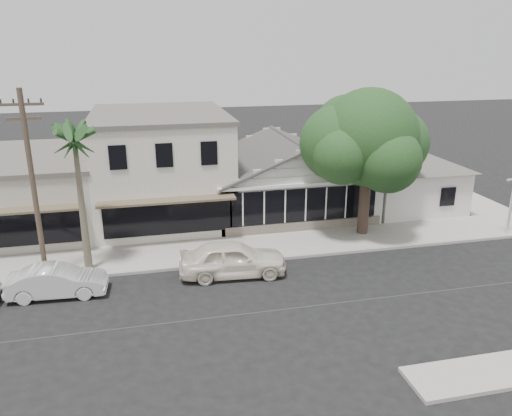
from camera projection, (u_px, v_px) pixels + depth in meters
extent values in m
plane|color=black|center=(254.00, 313.00, 20.95)|extent=(140.00, 140.00, 0.00)
cube|color=#9E9991|center=(73.00, 263.00, 25.48)|extent=(90.00, 3.50, 0.15)
cube|color=silver|center=(286.00, 190.00, 33.10)|extent=(10.00, 8.00, 3.00)
cube|color=black|center=(306.00, 205.00, 29.27)|extent=(8.80, 0.10, 2.00)
cube|color=#60564C|center=(305.00, 227.00, 29.72)|extent=(9.60, 0.18, 0.70)
cube|color=silver|center=(406.00, 186.00, 33.92)|extent=(6.00, 6.00, 3.00)
cube|color=white|center=(510.00, 209.00, 28.81)|extent=(0.12, 0.12, 3.30)
cube|color=silver|center=(162.00, 167.00, 31.78)|extent=(8.00, 10.00, 6.50)
cube|color=beige|center=(13.00, 194.00, 30.23)|extent=(10.00, 10.00, 4.20)
cylinder|color=brown|center=(34.00, 190.00, 22.44)|extent=(0.24, 0.24, 9.00)
cube|color=brown|center=(21.00, 104.00, 21.24)|extent=(1.80, 0.12, 0.12)
cube|color=brown|center=(23.00, 118.00, 21.43)|extent=(1.40, 0.12, 0.12)
imported|color=white|center=(233.00, 258.00, 24.12)|extent=(5.29, 2.45, 1.76)
imported|color=silver|center=(57.00, 281.00, 22.18)|extent=(4.35, 1.72, 1.41)
cylinder|color=#47372B|center=(364.00, 208.00, 28.96)|extent=(0.63, 0.63, 3.37)
sphere|color=#1B3E19|center=(369.00, 137.00, 27.66)|extent=(5.48, 5.48, 5.48)
sphere|color=#1B3E19|center=(394.00, 143.00, 28.81)|extent=(4.00, 4.00, 4.00)
sphere|color=#1B3E19|center=(337.00, 143.00, 27.79)|extent=(4.22, 4.22, 4.22)
sphere|color=#1B3E19|center=(388.00, 160.00, 26.59)|extent=(3.58, 3.58, 3.58)
sphere|color=#1B3E19|center=(347.00, 127.00, 28.99)|extent=(3.79, 3.79, 3.79)
sphere|color=#1B3E19|center=(379.00, 120.00, 29.06)|extent=(3.37, 3.37, 3.37)
sphere|color=#1B3E19|center=(342.00, 155.00, 26.71)|extent=(3.16, 3.16, 3.16)
cone|color=#726651|center=(82.00, 210.00, 23.72)|extent=(0.40, 0.40, 6.43)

